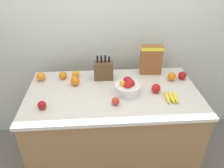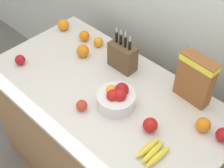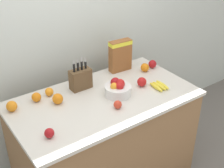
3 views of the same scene
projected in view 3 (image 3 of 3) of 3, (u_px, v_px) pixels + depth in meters
The scene contains 15 objects.
wall_back at pixel (64, 31), 2.78m from camera, with size 9.00×0.06×2.60m.
counter at pixel (105, 142), 2.75m from camera, with size 1.51×0.83×0.92m.
knife_block at pixel (81, 79), 2.61m from camera, with size 0.18×0.09×0.29m.
cereal_box at pixel (120, 54), 2.86m from camera, with size 0.22×0.09×0.30m.
fruit_bowl at pixel (118, 89), 2.54m from camera, with size 0.22×0.22×0.14m.
banana_bunch at pixel (159, 86), 2.65m from camera, with size 0.11×0.17×0.03m.
apple_front at pixel (142, 82), 2.66m from camera, with size 0.08×0.08×0.08m, color red.
apple_rear at pixel (49, 133), 2.08m from camera, with size 0.07×0.07×0.07m, color #A31419.
apple_near_bananas at pixel (152, 64), 2.96m from camera, with size 0.08×0.08×0.08m, color #A31419.
apple_by_knife_block at pixel (118, 105), 2.38m from camera, with size 0.06×0.06×0.06m, color red.
orange_front_center at pixel (36, 97), 2.46m from camera, with size 0.07×0.07×0.07m, color orange.
orange_by_cereal at pixel (145, 67), 2.90m from camera, with size 0.08×0.08×0.08m, color orange.
orange_near_bowl at pixel (12, 106), 2.34m from camera, with size 0.08×0.08×0.08m, color orange.
orange_back_center at pixel (58, 99), 2.43m from camera, with size 0.08×0.08×0.08m, color orange.
orange_front_right at pixel (49, 92), 2.53m from camera, with size 0.07×0.07×0.07m, color orange.
Camera 3 is at (-1.17, -1.78, 2.28)m, focal length 50.00 mm.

